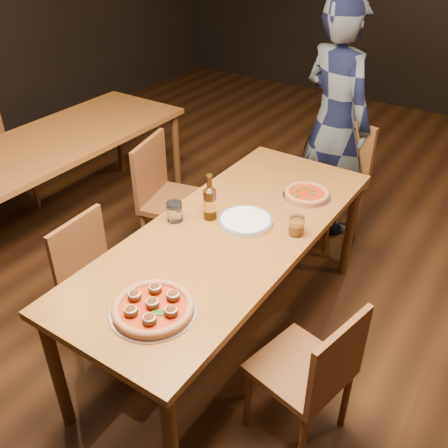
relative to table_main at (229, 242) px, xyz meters
The scene contains 15 objects.
ground 0.68m from the table_main, ahead, with size 9.00×9.00×0.00m, color black.
room_shell 1.18m from the table_main, ahead, with size 9.00×9.00×9.00m.
table_main is the anchor object (origin of this frame).
table_left 1.73m from the table_main, 169.99° to the left, with size 0.80×2.00×0.75m.
chair_main_nw 0.72m from the table_main, 142.53° to the right, with size 0.38×0.38×0.82m, color #563316, non-canonical shape.
chair_main_sw 0.89m from the table_main, 147.08° to the left, with size 0.43×0.43×0.92m, color #563316, non-canonical shape.
chair_main_e 0.74m from the table_main, 28.75° to the right, with size 0.39×0.39×0.83m, color #563316, non-canonical shape.
chair_end 1.28m from the table_main, 89.39° to the left, with size 0.44×0.44×0.94m, color #563316, non-canonical shape.
pizza_meatball 0.69m from the table_main, 84.38° to the right, with size 0.37×0.37×0.07m.
pizza_margherita 0.58m from the table_main, 72.13° to the left, with size 0.28×0.28×0.04m.
plate_stack 0.14m from the table_main, 74.26° to the left, with size 0.29×0.29×0.03m, color white.
beer_bottle 0.23m from the table_main, 163.14° to the left, with size 0.07×0.07×0.26m.
water_glass 0.33m from the table_main, 165.93° to the right, with size 0.09×0.09×0.11m, color white.
amber_glass 0.37m from the table_main, 29.39° to the left, with size 0.08×0.08×0.10m, color #954E10.
diner 1.49m from the table_main, 92.16° to the left, with size 0.63×0.41×1.72m, color black.
Camera 1 is at (1.17, -1.80, 2.20)m, focal length 40.00 mm.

